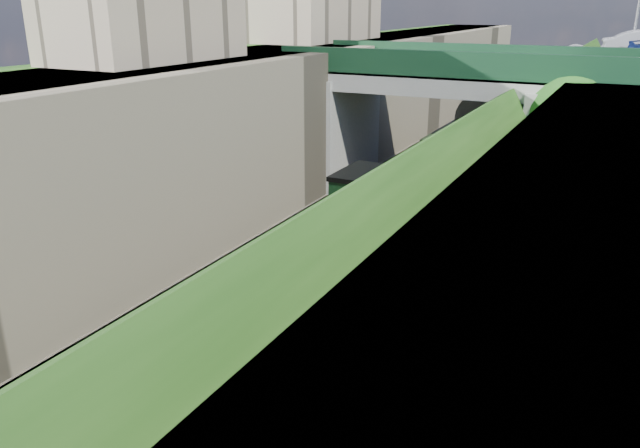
# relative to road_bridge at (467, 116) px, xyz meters

# --- Properties ---
(trackbed) EXTENTS (10.00, 90.00, 0.20)m
(trackbed) POSITION_rel_road_bridge_xyz_m (-0.94, -4.00, -3.98)
(trackbed) COLOR #473F38
(trackbed) RESTS_ON ground
(retaining_wall) EXTENTS (1.00, 90.00, 7.00)m
(retaining_wall) POSITION_rel_road_bridge_xyz_m (-6.44, -4.00, -0.58)
(retaining_wall) COLOR #756B56
(retaining_wall) RESTS_ON ground
(street_plateau_left) EXTENTS (6.00, 90.00, 7.00)m
(street_plateau_left) POSITION_rel_road_bridge_xyz_m (-9.94, -4.00, -0.58)
(street_plateau_left) COLOR #262628
(street_plateau_left) RESTS_ON ground
(embankment_slope) EXTENTS (4.47, 90.00, 6.45)m
(embankment_slope) POSITION_rel_road_bridge_xyz_m (4.08, -6.28, -1.29)
(embankment_slope) COLOR #1E4714
(embankment_slope) RESTS_ON ground
(track_left) EXTENTS (2.50, 90.00, 0.20)m
(track_left) POSITION_rel_road_bridge_xyz_m (-2.94, -4.00, -3.83)
(track_left) COLOR black
(track_left) RESTS_ON trackbed
(track_right) EXTENTS (2.50, 90.00, 0.20)m
(track_right) POSITION_rel_road_bridge_xyz_m (0.26, -4.00, -3.83)
(track_right) COLOR black
(track_right) RESTS_ON trackbed
(road_bridge) EXTENTS (16.00, 6.40, 7.25)m
(road_bridge) POSITION_rel_road_bridge_xyz_m (0.00, 0.00, 0.00)
(road_bridge) COLOR gray
(road_bridge) RESTS_ON ground
(building_near) EXTENTS (4.00, 8.00, 4.00)m
(building_near) POSITION_rel_road_bridge_xyz_m (-10.44, -10.00, 4.92)
(building_near) COLOR gray
(building_near) RESTS_ON street_plateau_left
(tree) EXTENTS (3.60, 3.80, 6.60)m
(tree) POSITION_rel_road_bridge_xyz_m (4.97, -2.19, 0.57)
(tree) COLOR black
(tree) RESTS_ON ground
(locomotive) EXTENTS (3.10, 10.22, 3.83)m
(locomotive) POSITION_rel_road_bridge_xyz_m (0.26, -14.54, -2.18)
(locomotive) COLOR black
(locomotive) RESTS_ON trackbed
(tender) EXTENTS (2.70, 6.00, 3.05)m
(tender) POSITION_rel_road_bridge_xyz_m (0.26, -7.18, -2.46)
(tender) COLOR black
(tender) RESTS_ON trackbed
(coach_front) EXTENTS (2.90, 18.00, 3.70)m
(coach_front) POSITION_rel_road_bridge_xyz_m (0.26, 5.42, -2.03)
(coach_front) COLOR black
(coach_front) RESTS_ON trackbed
(coach_middle) EXTENTS (2.90, 18.00, 3.70)m
(coach_middle) POSITION_rel_road_bridge_xyz_m (0.26, 24.22, -2.03)
(coach_middle) COLOR black
(coach_middle) RESTS_ON trackbed
(coach_rear) EXTENTS (2.90, 18.00, 3.70)m
(coach_rear) POSITION_rel_road_bridge_xyz_m (0.26, 43.02, -2.03)
(coach_rear) COLOR black
(coach_rear) RESTS_ON trackbed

